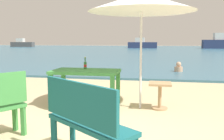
% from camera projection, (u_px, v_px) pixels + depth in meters
% --- Properties ---
extents(ground_plane, '(120.00, 120.00, 0.00)m').
position_uv_depth(ground_plane, '(94.00, 135.00, 3.59)').
color(ground_plane, '#C6B287').
extents(sea_water, '(120.00, 50.00, 0.08)m').
position_uv_depth(sea_water, '(152.00, 50.00, 32.84)').
color(sea_water, '#386B84').
rests_on(sea_water, ground_plane).
extents(picnic_table_green, '(1.40, 0.80, 0.76)m').
position_uv_depth(picnic_table_green, '(86.00, 75.00, 5.18)').
color(picnic_table_green, '#3D8C42').
rests_on(picnic_table_green, ground_plane).
extents(beer_bottle_amber, '(0.07, 0.07, 0.26)m').
position_uv_depth(beer_bottle_amber, '(85.00, 65.00, 5.36)').
color(beer_bottle_amber, '#2D662D').
rests_on(beer_bottle_amber, picnic_table_green).
extents(patio_umbrella, '(2.10, 2.10, 2.30)m').
position_uv_depth(patio_umbrella, '(142.00, 2.00, 4.76)').
color(patio_umbrella, silver).
rests_on(patio_umbrella, ground_plane).
extents(side_table_wood, '(0.44, 0.44, 0.54)m').
position_uv_depth(side_table_wood, '(160.00, 92.00, 4.93)').
color(side_table_wood, tan).
rests_on(side_table_wood, ground_plane).
extents(bench_teal_center, '(1.19, 0.99, 0.95)m').
position_uv_depth(bench_teal_center, '(85.00, 118.00, 2.69)').
color(bench_teal_center, '#196066').
rests_on(bench_teal_center, ground_plane).
extents(swimmer_person, '(0.34, 0.34, 0.41)m').
position_uv_depth(swimmer_person, '(179.00, 68.00, 10.25)').
color(swimmer_person, tan).
rests_on(swimmer_person, sea_water).
extents(boat_ferry, '(4.55, 1.24, 1.66)m').
position_uv_depth(boat_ferry, '(22.00, 44.00, 48.09)').
color(boat_ferry, '#4C4C4C').
rests_on(boat_ferry, sea_water).
extents(boat_fishing_trawler, '(4.74, 1.29, 1.72)m').
position_uv_depth(boat_fishing_trawler, '(142.00, 44.00, 40.34)').
color(boat_fishing_trawler, navy).
rests_on(boat_fishing_trawler, sea_water).
extents(boat_tanker, '(6.66, 1.82, 2.42)m').
position_uv_depth(boat_tanker, '(224.00, 43.00, 38.18)').
color(boat_tanker, navy).
rests_on(boat_tanker, sea_water).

